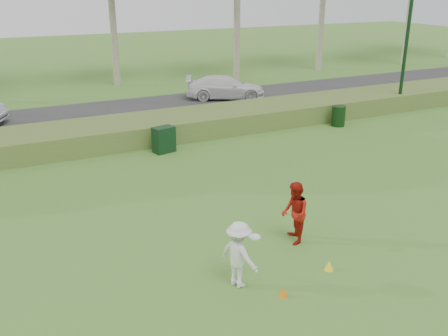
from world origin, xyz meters
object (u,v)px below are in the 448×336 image
player_white (239,255)px  cone_orange (283,292)px  trash_bin (338,116)px  car_right (225,87)px  player_red (295,213)px  utility_cabinet (164,140)px  cone_yellow (329,265)px  lamp_post (412,3)px

player_white → cone_orange: (0.69, -0.83, -0.69)m
trash_bin → car_right: (-2.38, 7.57, 0.24)m
player_red → utility_cabinet: bearing=-155.3°
car_right → cone_yellow: bearing=-174.3°
car_right → player_white: bearing=178.9°
lamp_post → cone_yellow: bearing=-139.4°
trash_bin → lamp_post: bearing=12.1°
player_white → utility_cabinet: (1.69, 9.86, -0.27)m
player_red → trash_bin: player_red is taller
cone_orange → trash_bin: size_ratio=0.24×
lamp_post → utility_cabinet: 14.81m
car_right → utility_cabinet: bearing=163.5°
player_red → cone_yellow: size_ratio=6.74×
player_white → cone_yellow: size_ratio=6.36×
car_right → lamp_post: bearing=-107.5°
player_white → cone_yellow: (2.28, -0.40, -0.68)m
player_white → utility_cabinet: bearing=-30.9°
player_red → cone_orange: size_ratio=7.31×
cone_yellow → utility_cabinet: size_ratio=0.24×
player_white → trash_bin: (10.63, 9.92, -0.31)m
player_white → player_red: 2.57m
lamp_post → cone_orange: lamp_post is taller
player_red → player_white: bearing=-42.0°
cone_yellow → car_right: size_ratio=0.05×
lamp_post → cone_orange: size_ratio=35.10×
player_red → utility_cabinet: 8.71m
trash_bin → utility_cabinet: bearing=-179.6°
lamp_post → cone_yellow: lamp_post is taller
player_white → car_right: size_ratio=0.35×
player_red → car_right: 17.37m
player_red → cone_orange: (-1.60, -2.01, -0.73)m
utility_cabinet → trash_bin: 8.94m
trash_bin → cone_yellow: bearing=-129.0°
lamp_post → cone_yellow: 18.33m
lamp_post → car_right: 10.94m
player_red → cone_yellow: (-0.00, -1.58, -0.72)m
utility_cabinet → car_right: size_ratio=0.23×
lamp_post → cone_yellow: size_ratio=32.38×
utility_cabinet → trash_bin: (8.94, 0.06, -0.04)m
lamp_post → utility_cabinet: lamp_post is taller
utility_cabinet → cone_yellow: bearing=-99.7°
utility_cabinet → car_right: 10.07m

